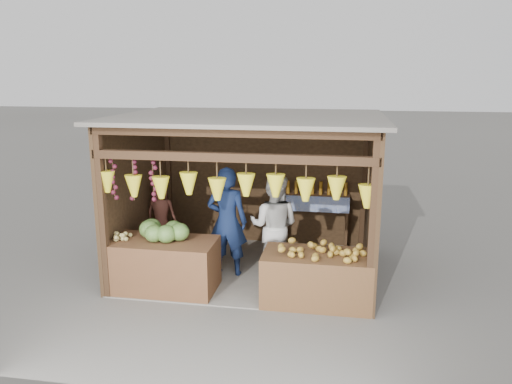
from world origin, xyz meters
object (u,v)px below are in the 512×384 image
woman_standing (274,226)px  vendor_seated (161,213)px  counter_right (317,278)px  counter_left (164,265)px  man_standing (227,222)px

woman_standing → vendor_seated: (-2.11, 0.42, 0.00)m
counter_right → counter_left: bearing=179.6°
counter_left → man_standing: bearing=43.3°
counter_right → man_standing: size_ratio=0.86×
man_standing → woman_standing: (0.77, 0.09, -0.06)m
counter_left → counter_right: (2.36, -0.02, -0.03)m
woman_standing → vendor_seated: 2.15m
woman_standing → man_standing: bearing=13.3°
man_standing → counter_left: bearing=43.2°
counter_left → man_standing: size_ratio=0.87×
counter_left → vendor_seated: bearing=111.3°
vendor_seated → counter_right: bearing=158.4°
counter_right → man_standing: bearing=152.5°
counter_right → vendor_seated: (-2.87, 1.31, 0.49)m
counter_left → woman_standing: 1.88m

